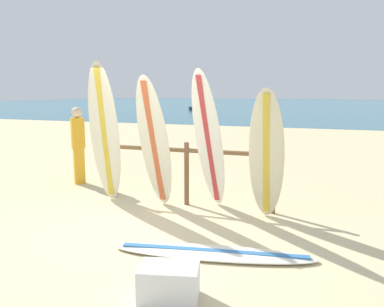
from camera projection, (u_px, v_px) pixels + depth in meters
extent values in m
plane|color=beige|center=(126.00, 234.00, 5.83)|extent=(120.00, 120.00, 0.00)
cube|color=teal|center=(312.00, 105.00, 59.80)|extent=(120.00, 80.00, 0.01)
cylinder|color=brown|center=(111.00, 168.00, 7.78)|extent=(0.09, 0.09, 1.17)
cylinder|color=brown|center=(187.00, 174.00, 7.26)|extent=(0.09, 0.09, 1.17)
cylinder|color=brown|center=(273.00, 180.00, 6.73)|extent=(0.09, 0.09, 1.17)
cylinder|color=brown|center=(187.00, 150.00, 7.19)|extent=(3.29, 0.08, 0.08)
ellipsoid|color=silver|center=(105.00, 134.00, 7.22)|extent=(0.67, 0.75, 2.63)
cube|color=gold|center=(105.00, 134.00, 7.22)|extent=(0.22, 0.63, 2.43)
ellipsoid|color=silver|center=(154.00, 143.00, 6.91)|extent=(0.63, 0.80, 2.38)
cube|color=#CC5933|center=(154.00, 143.00, 6.91)|extent=(0.16, 0.72, 2.20)
ellipsoid|color=white|center=(209.00, 143.00, 6.67)|extent=(0.52, 1.17, 2.47)
cube|color=#B73338|center=(209.00, 143.00, 6.67)|extent=(0.13, 1.08, 2.28)
ellipsoid|color=beige|center=(266.00, 155.00, 6.29)|extent=(0.59, 0.58, 2.17)
cube|color=gold|center=(266.00, 155.00, 6.29)|extent=(0.12, 0.54, 2.00)
ellipsoid|color=white|center=(213.00, 253.00, 5.07)|extent=(2.68, 0.95, 0.07)
cube|color=#3372B2|center=(213.00, 253.00, 5.07)|extent=(2.40, 0.50, 0.08)
cube|color=gold|center=(79.00, 166.00, 8.95)|extent=(0.27, 0.27, 0.82)
cube|color=gold|center=(78.00, 133.00, 8.83)|extent=(0.32, 0.33, 0.69)
sphere|color=beige|center=(77.00, 112.00, 8.76)|extent=(0.24, 0.24, 0.24)
cube|color=#333842|center=(200.00, 108.00, 43.12)|extent=(2.59, 1.89, 0.35)
cube|color=silver|center=(200.00, 105.00, 43.07)|extent=(1.07, 0.98, 0.36)
cube|color=white|center=(169.00, 283.00, 3.98)|extent=(0.68, 0.53, 0.36)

